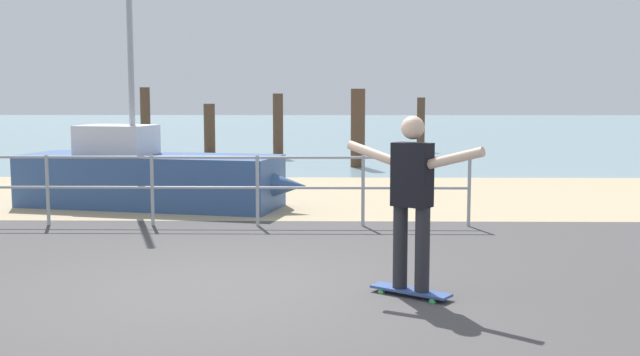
{
  "coord_description": "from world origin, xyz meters",
  "views": [
    {
      "loc": [
        1.05,
        -7.34,
        1.94
      ],
      "look_at": [
        0.9,
        2.0,
        0.9
      ],
      "focal_mm": 42.72,
      "sensor_mm": 36.0,
      "label": 1
    }
  ],
  "objects": [
    {
      "name": "groyne_post_0",
      "position": [
        -5.17,
        17.9,
        1.07
      ],
      "size": [
        0.32,
        0.32,
        2.14
      ],
      "primitive_type": "cylinder",
      "color": "#513826",
      "rests_on": "ground"
    },
    {
      "name": "railing_fence",
      "position": [
        -1.57,
        3.6,
        0.69
      ],
      "size": [
        9.26,
        0.05,
        1.05
      ],
      "color": "#9EA0A5",
      "rests_on": "ground"
    },
    {
      "name": "beach_strip",
      "position": [
        0.0,
        7.0,
        0.0
      ],
      "size": [
        24.0,
        6.0,
        0.04
      ],
      "primitive_type": "cube",
      "color": "tan",
      "rests_on": "ground"
    },
    {
      "name": "groyne_post_2",
      "position": [
        -0.58,
        15.47,
        0.97
      ],
      "size": [
        0.31,
        0.31,
        1.93
      ],
      "primitive_type": "cylinder",
      "color": "#513826",
      "rests_on": "ground"
    },
    {
      "name": "ground_plane",
      "position": [
        0.0,
        -1.0,
        0.0
      ],
      "size": [
        24.0,
        10.0,
        0.04
      ],
      "primitive_type": "cube",
      "color": "#474444",
      "rests_on": "ground"
    },
    {
      "name": "sea_surface",
      "position": [
        0.0,
        35.0,
        0.0
      ],
      "size": [
        72.0,
        50.0,
        0.04
      ],
      "primitive_type": "cube",
      "color": "#75939E",
      "rests_on": "ground"
    },
    {
      "name": "groyne_post_4",
      "position": [
        4.01,
        18.18,
        0.9
      ],
      "size": [
        0.27,
        0.27,
        1.8
      ],
      "primitive_type": "cylinder",
      "color": "#513826",
      "rests_on": "ground"
    },
    {
      "name": "sailboat",
      "position": [
        -1.9,
        5.43,
        0.52
      ],
      "size": [
        5.07,
        2.32,
        5.32
      ],
      "color": "#335184",
      "rests_on": "ground"
    },
    {
      "name": "groyne_post_3",
      "position": [
        1.72,
        12.5,
        1.03
      ],
      "size": [
        0.37,
        0.37,
        2.06
      ],
      "primitive_type": "cylinder",
      "color": "#513826",
      "rests_on": "ground"
    },
    {
      "name": "groyne_post_1",
      "position": [
        -2.87,
        16.89,
        0.81
      ],
      "size": [
        0.36,
        0.36,
        1.61
      ],
      "primitive_type": "cylinder",
      "color": "#513826",
      "rests_on": "ground"
    },
    {
      "name": "skateboard",
      "position": [
        1.8,
        -0.25,
        0.07
      ],
      "size": [
        0.76,
        0.63,
        0.08
      ],
      "color": "#334C8C",
      "rests_on": "ground"
    },
    {
      "name": "skateboarder",
      "position": [
        1.8,
        -0.25,
        1.02
      ],
      "size": [
        1.22,
        0.93,
        1.65
      ],
      "color": "#26262B",
      "rests_on": "skateboard"
    }
  ]
}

